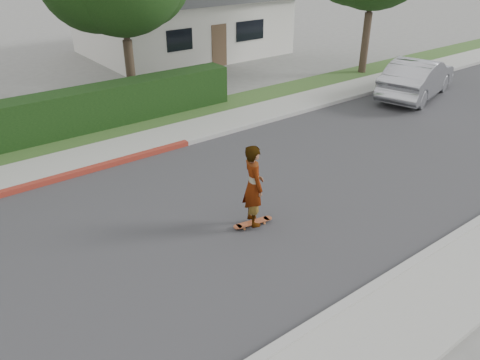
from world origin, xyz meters
The scene contains 12 objects.
ground centered at (0.00, 0.00, 0.00)m, with size 120.00×120.00×0.00m, color slate.
road centered at (0.00, 0.00, 0.01)m, with size 60.00×8.00×0.01m, color #2D2D30.
curb_near centered at (0.00, -4.10, 0.07)m, with size 60.00×0.20×0.15m, color #9E9E99.
sidewalk_near centered at (0.00, -5.00, 0.06)m, with size 60.00×1.60×0.12m, color gray.
curb_far centered at (0.00, 4.10, 0.07)m, with size 60.00×0.20×0.15m, color #9E9E99.
sidewalk_far centered at (0.00, 5.00, 0.06)m, with size 60.00×1.60×0.12m, color gray.
planting_strip centered at (0.00, 6.60, 0.05)m, with size 60.00×1.60×0.10m, color #2D4C1E.
hedge centered at (-3.00, 7.20, 0.75)m, with size 15.00×1.00×1.50m, color black.
house centered at (8.00, 16.00, 2.10)m, with size 10.60×8.60×4.30m.
skateboard centered at (-0.26, -0.93, 0.09)m, with size 1.01×0.36×0.09m.
skateboarder centered at (-0.26, -0.93, 1.07)m, with size 0.71×0.46×1.94m, color white.
car_silver centered at (11.36, 2.73, 0.80)m, with size 1.70×4.88×1.61m, color #ACADB3.
Camera 1 is at (-6.06, -8.08, 6.01)m, focal length 35.00 mm.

